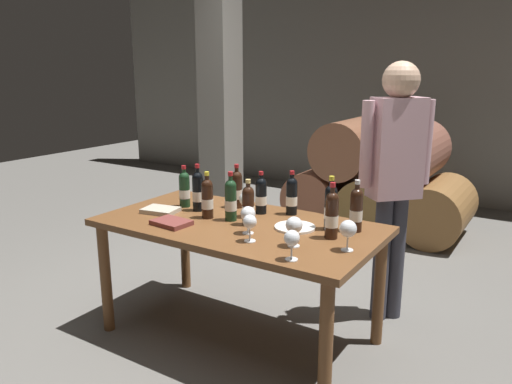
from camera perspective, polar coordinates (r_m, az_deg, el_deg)
ground_plane at (r=3.32m, az=-1.92°, el=-16.14°), size 14.00×14.00×0.00m
cellar_back_wall at (r=6.77m, az=18.77°, el=11.08°), size 10.00×0.24×2.80m
barrel_stack at (r=5.35m, az=13.87°, el=1.24°), size 1.86×0.90×1.15m
stone_pillar at (r=4.94m, az=-4.12°, el=9.75°), size 0.32×0.32×2.60m
dining_table at (r=3.04m, az=-2.02°, el=-5.19°), size 1.70×0.90×0.76m
wine_bottle_0 at (r=2.94m, az=-0.90°, el=-1.52°), size 0.07×0.07×0.28m
wine_bottle_1 at (r=3.03m, az=-2.92°, el=-0.88°), size 0.07×0.07×0.31m
wine_bottle_2 at (r=3.17m, az=0.58°, el=-0.36°), size 0.07×0.07×0.28m
wine_bottle_3 at (r=3.16m, az=4.12°, el=-0.41°), size 0.07×0.07×0.28m
wine_bottle_4 at (r=3.09m, az=-5.62°, el=-0.71°), size 0.07×0.07×0.29m
wine_bottle_5 at (r=2.74m, az=8.69°, el=-2.58°), size 0.07×0.07×0.31m
wine_bottle_6 at (r=2.89m, az=8.57°, el=-1.69°), size 0.07×0.07×0.32m
wine_bottle_7 at (r=2.88m, az=11.44°, el=-1.97°), size 0.07×0.07×0.30m
wine_bottle_8 at (r=3.25m, az=-6.69°, el=0.14°), size 0.07×0.07×0.31m
wine_bottle_9 at (r=3.36m, az=-8.22°, el=0.36°), size 0.07×0.07×0.28m
wine_bottle_10 at (r=3.31m, az=-2.23°, el=0.36°), size 0.07×0.07×0.30m
wine_glass_0 at (r=3.10m, az=-1.15°, el=-0.88°), size 0.09×0.09×0.16m
wine_glass_1 at (r=2.57m, az=10.53°, el=-4.24°), size 0.09×0.09×0.16m
wine_glass_2 at (r=2.60m, az=4.39°, el=-3.88°), size 0.09×0.09×0.16m
wine_glass_3 at (r=2.79m, az=-0.92°, el=-2.60°), size 0.09×0.09×0.16m
wine_glass_4 at (r=2.42m, az=4.13°, el=-5.40°), size 0.08×0.08×0.15m
wine_glass_5 at (r=2.66m, az=-0.73°, el=-3.53°), size 0.08×0.08×0.15m
tasting_notebook at (r=3.28m, az=-10.91°, el=-2.07°), size 0.24×0.20×0.03m
leather_ledger at (r=3.01m, az=-9.69°, el=-3.48°), size 0.23×0.18×0.03m
serving_plate at (r=2.92m, az=4.49°, el=-4.05°), size 0.24×0.24×0.01m
sommelier_presenting at (r=3.31m, az=15.67°, el=2.61°), size 0.36×0.38×1.72m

